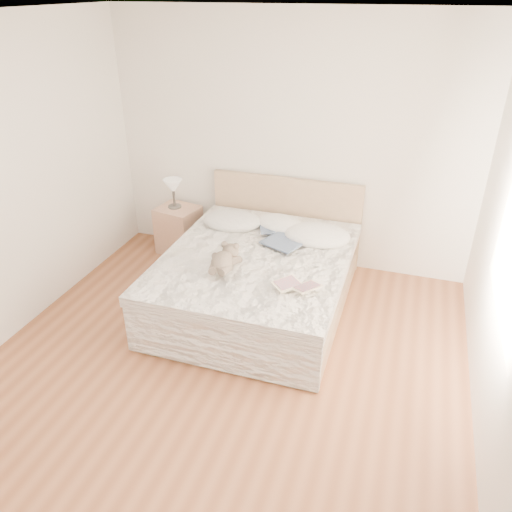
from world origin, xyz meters
name	(u,v)px	position (x,y,z in m)	size (l,w,h in m)	color
floor	(214,380)	(0.00, 0.00, 0.00)	(4.00, 4.50, 0.00)	brown
ceiling	(195,17)	(0.00, 0.00, 2.70)	(4.00, 4.50, 0.00)	white
wall_back	(289,145)	(0.00, 2.25, 1.35)	(4.00, 0.02, 2.70)	white
bed	(259,277)	(0.00, 1.19, 0.31)	(1.72, 2.14, 1.00)	tan
nightstand	(179,230)	(-1.26, 1.98, 0.28)	(0.45, 0.40, 0.56)	tan
table_lamp	(173,188)	(-1.30, 1.99, 0.81)	(0.23, 0.23, 0.34)	#45413C
pillow_left	(232,221)	(-0.46, 1.68, 0.64)	(0.63, 0.44, 0.19)	silver
pillow_middle	(280,224)	(0.05, 1.77, 0.64)	(0.52, 0.37, 0.16)	white
pillow_right	(317,235)	(0.48, 1.62, 0.64)	(0.66, 0.47, 0.20)	white
blouse	(289,239)	(0.23, 1.48, 0.63)	(0.57, 0.60, 0.02)	#3B4B69
photo_book	(227,219)	(-0.53, 1.73, 0.63)	(0.34, 0.23, 0.03)	silver
childrens_book	(297,286)	(0.51, 0.64, 0.63)	(0.35, 0.24, 0.02)	#FAEAC7
teddy_bear	(222,268)	(-0.18, 0.70, 0.65)	(0.25, 0.35, 0.19)	#6A5B4E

